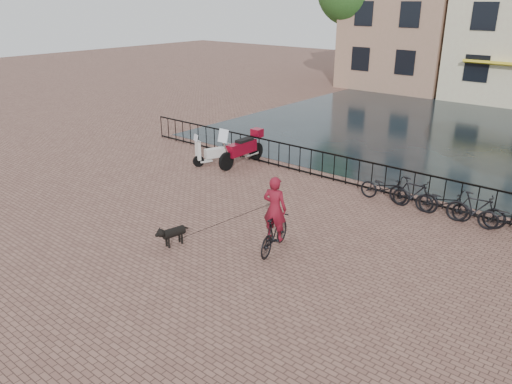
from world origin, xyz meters
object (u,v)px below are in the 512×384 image
Objects in this scene: dog at (174,235)px; scooter at (211,148)px; motorcycle at (242,144)px; cyclist at (275,219)px.

dog is 6.98m from scooter.
dog is at bearing -63.56° from motorcycle.
dog is 7.12m from motorcycle.
cyclist is at bearing -41.98° from motorcycle.
scooter is at bearing 137.85° from dog.
cyclist reaches higher than motorcycle.
cyclist reaches higher than scooter.
cyclist is 2.77m from dog.
motorcycle is at bearing 128.08° from dog.
dog is (-2.26, -1.48, -0.61)m from cyclist.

